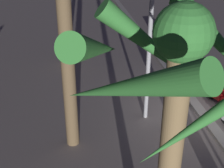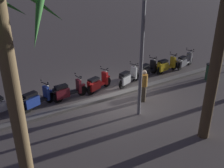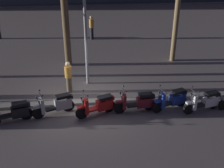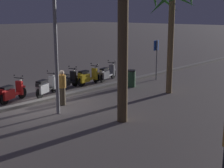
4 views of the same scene
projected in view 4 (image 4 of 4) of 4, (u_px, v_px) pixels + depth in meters
ground_plane at (36, 104)px, 14.42m from camera, size 200.00×200.00×0.00m
curb_strip at (33, 102)px, 14.53m from camera, size 60.00×0.36×0.12m
scooter_grey_mid_front at (107, 73)px, 19.38m from camera, size 1.81×0.75×1.17m
scooter_yellow_lead_nearest at (87, 77)px, 18.23m from camera, size 1.82×0.56×1.17m
scooter_black_second_in_line at (67, 81)px, 17.28m from camera, size 1.71×0.72×1.17m
scooter_silver_mid_rear at (46, 87)px, 15.82m from camera, size 1.72×0.83×1.17m
scooter_red_gap_after_mid at (11, 93)px, 14.72m from camera, size 1.69×0.81×1.17m
crossing_sign at (157, 55)px, 19.53m from camera, size 0.60×0.15×2.40m
palm_tree_mid_walkway at (123, 2)px, 11.24m from camera, size 2.00×2.03×6.02m
palm_tree_far_corner at (172, 9)px, 15.64m from camera, size 2.62×2.66×5.40m
pedestrian_strolling_near_curb at (62, 87)px, 14.16m from camera, size 0.34×0.34×1.57m
litter_bin at (131, 78)px, 17.75m from camera, size 0.48×0.48×0.95m
street_lamp at (54, 1)px, 12.17m from camera, size 0.36×0.36×7.39m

